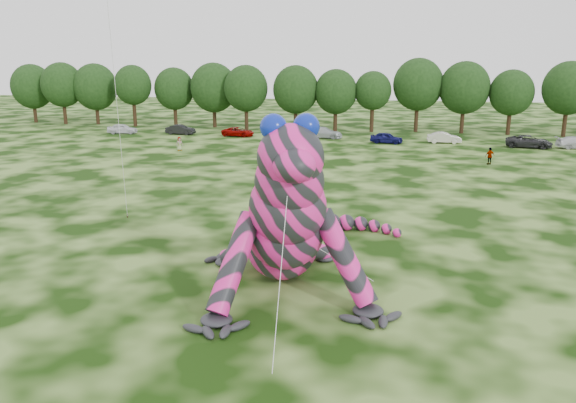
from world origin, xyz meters
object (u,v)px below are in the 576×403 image
(tree_6, at_px, (246,97))
(tree_9, at_px, (372,102))
(inflatable_gecko, at_px, (279,192))
(tree_11, at_px, (464,98))
(tree_5, at_px, (214,95))
(spectator_0, at_px, (260,168))
(tree_3, at_px, (133,96))
(spectator_3, at_px, (490,156))
(spectator_4, at_px, (179,144))
(tree_1, at_px, (63,93))
(car_3, at_px, (323,132))
(car_4, at_px, (387,138))
(car_5, at_px, (444,138))
(tree_7, at_px, (296,98))
(car_0, at_px, (122,129))
(car_1, at_px, (181,130))
(car_2, at_px, (238,132))
(spectator_1, at_px, (292,170))
(car_6, at_px, (529,141))
(tree_8, at_px, (336,100))
(tree_4, at_px, (175,97))
(tree_2, at_px, (96,94))
(tree_12, at_px, (511,102))
(tree_13, at_px, (567,99))
(tree_10, at_px, (418,95))
(tree_0, at_px, (33,93))

(tree_6, distance_m, tree_9, 18.64)
(inflatable_gecko, relative_size, tree_11, 1.68)
(tree_5, relative_size, spectator_0, 5.79)
(tree_3, xyz_separation_m, tree_11, (49.50, 1.13, 0.31))
(spectator_3, distance_m, spectator_4, 34.23)
(tree_1, xyz_separation_m, spectator_0, (40.97, -34.88, -4.06))
(car_3, relative_size, spectator_4, 3.20)
(car_4, xyz_separation_m, spectator_4, (-23.60, -10.32, 0.10))
(tree_5, relative_size, spectator_3, 5.62)
(car_5, relative_size, spectator_0, 2.47)
(tree_7, xyz_separation_m, car_0, (-23.58, -8.15, -4.03))
(car_1, relative_size, car_2, 0.92)
(spectator_4, bearing_deg, spectator_1, -81.31)
(tree_5, bearing_deg, car_4, -24.37)
(inflatable_gecko, relative_size, tree_7, 1.78)
(car_6, relative_size, spectator_1, 2.84)
(tree_1, relative_size, tree_3, 1.04)
(tree_7, xyz_separation_m, car_1, (-15.15, -7.38, -4.06))
(tree_7, distance_m, tree_11, 23.91)
(tree_8, bearing_deg, tree_4, 176.11)
(tree_2, distance_m, tree_6, 25.55)
(tree_11, distance_m, car_6, 14.46)
(tree_12, height_order, spectator_4, tree_12)
(tree_3, height_order, tree_4, tree_3)
(tree_1, bearing_deg, tree_3, -4.45)
(tree_13, bearing_deg, spectator_1, -132.03)
(car_2, height_order, car_4, car_4)
(inflatable_gecko, height_order, spectator_0, inflatable_gecko)
(tree_3, bearing_deg, tree_1, 175.55)
(tree_1, distance_m, car_1, 25.04)
(tree_1, height_order, tree_13, tree_13)
(tree_4, distance_m, tree_10, 37.04)
(tree_4, distance_m, car_6, 51.70)
(car_2, bearing_deg, tree_4, 61.95)
(car_4, bearing_deg, tree_7, 63.77)
(inflatable_gecko, height_order, car_0, inflatable_gecko)
(tree_6, bearing_deg, car_0, -153.50)
(spectator_3, bearing_deg, tree_6, -59.11)
(tree_10, height_order, car_3, tree_10)
(tree_6, distance_m, spectator_0, 35.24)
(tree_2, relative_size, spectator_0, 5.70)
(tree_0, height_order, tree_8, tree_0)
(car_3, bearing_deg, tree_13, -71.33)
(tree_5, xyz_separation_m, car_1, (-2.10, -9.02, -4.22))
(tree_10, height_order, car_6, tree_10)
(tree_13, bearing_deg, spectator_0, -135.47)
(inflatable_gecko, xyz_separation_m, car_4, (4.50, 45.55, -3.53))
(tree_0, xyz_separation_m, car_3, (49.53, -9.61, -4.01))
(tree_6, xyz_separation_m, spectator_4, (-2.60, -20.60, -3.95))
(tree_5, relative_size, tree_10, 0.93)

